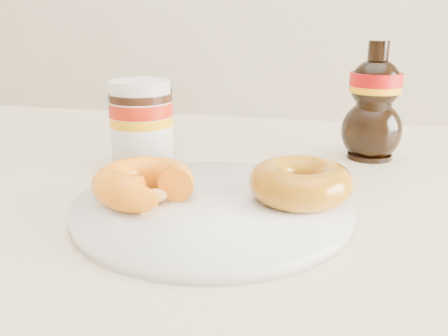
% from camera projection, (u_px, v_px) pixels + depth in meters
% --- Properties ---
extents(dining_table, '(1.40, 0.90, 0.75)m').
position_uv_depth(dining_table, '(171.00, 258.00, 0.60)').
color(dining_table, beige).
rests_on(dining_table, ground).
extents(plate, '(0.29, 0.29, 0.01)m').
position_uv_depth(plate, '(213.00, 207.00, 0.52)').
color(plate, white).
rests_on(plate, dining_table).
extents(donut_bitten, '(0.12, 0.12, 0.04)m').
position_uv_depth(donut_bitten, '(144.00, 183.00, 0.51)').
color(donut_bitten, orange).
rests_on(donut_bitten, plate).
extents(donut_whole, '(0.14, 0.14, 0.04)m').
position_uv_depth(donut_whole, '(301.00, 182.00, 0.51)').
color(donut_whole, '#945209').
rests_on(donut_whole, plate).
extents(nutella_jar, '(0.08, 0.08, 0.12)m').
position_uv_depth(nutella_jar, '(142.00, 121.00, 0.66)').
color(nutella_jar, white).
rests_on(nutella_jar, dining_table).
extents(syrup_bottle, '(0.10, 0.09, 0.16)m').
position_uv_depth(syrup_bottle, '(374.00, 101.00, 0.69)').
color(syrup_bottle, black).
rests_on(syrup_bottle, dining_table).
extents(dark_jar, '(0.06, 0.06, 0.09)m').
position_uv_depth(dark_jar, '(155.00, 119.00, 0.76)').
color(dark_jar, black).
rests_on(dark_jar, dining_table).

